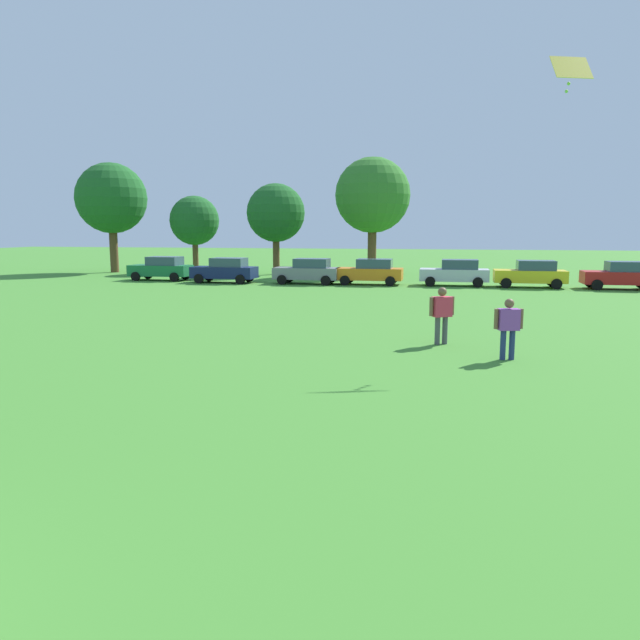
% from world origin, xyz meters
% --- Properties ---
extents(ground_plane, '(160.00, 160.00, 0.00)m').
position_xyz_m(ground_plane, '(0.00, 30.00, 0.00)').
color(ground_plane, '#42842D').
extents(adult_bystander, '(0.79, 0.44, 1.70)m').
position_xyz_m(adult_bystander, '(7.87, 14.40, 1.01)').
color(adult_bystander, navy).
rests_on(adult_bystander, ground).
extents(bystander_near_trees, '(0.76, 0.58, 1.80)m').
position_xyz_m(bystander_near_trees, '(6.05, 16.35, 1.07)').
color(bystander_near_trees, '#4C4C51').
rests_on(bystander_near_trees, ground).
extents(kite, '(1.29, 0.91, 1.11)m').
position_xyz_m(kite, '(9.65, 17.60, 8.36)').
color(kite, yellow).
extents(parked_car_green_0, '(4.30, 2.02, 1.68)m').
position_xyz_m(parked_car_green_0, '(-13.72, 36.79, 0.86)').
color(parked_car_green_0, '#196B38').
rests_on(parked_car_green_0, ground).
extents(parked_car_navy_1, '(4.30, 2.02, 1.68)m').
position_xyz_m(parked_car_navy_1, '(-8.58, 35.87, 0.86)').
color(parked_car_navy_1, '#141E4C').
rests_on(parked_car_navy_1, ground).
extents(parked_car_gray_2, '(4.30, 2.02, 1.68)m').
position_xyz_m(parked_car_gray_2, '(-2.90, 36.17, 0.86)').
color(parked_car_gray_2, slate).
rests_on(parked_car_gray_2, ground).
extents(parked_car_orange_3, '(4.30, 2.02, 1.68)m').
position_xyz_m(parked_car_orange_3, '(1.22, 36.49, 0.86)').
color(parked_car_orange_3, orange).
rests_on(parked_car_orange_3, ground).
extents(parked_car_silver_4, '(4.30, 2.02, 1.68)m').
position_xyz_m(parked_car_silver_4, '(6.64, 36.80, 0.86)').
color(parked_car_silver_4, silver).
rests_on(parked_car_silver_4, ground).
extents(parked_car_yellow_5, '(4.30, 2.02, 1.68)m').
position_xyz_m(parked_car_yellow_5, '(11.24, 36.65, 0.86)').
color(parked_car_yellow_5, yellow).
rests_on(parked_car_yellow_5, ground).
extents(parked_car_red_6, '(4.30, 2.02, 1.68)m').
position_xyz_m(parked_car_red_6, '(16.41, 36.52, 0.86)').
color(parked_car_red_6, red).
rests_on(parked_car_red_6, ground).
extents(tree_far_left, '(5.82, 5.82, 9.06)m').
position_xyz_m(tree_far_left, '(-21.42, 43.53, 6.12)').
color(tree_far_left, brown).
rests_on(tree_far_left, ground).
extents(tree_left, '(4.08, 4.08, 6.36)m').
position_xyz_m(tree_left, '(-14.61, 44.75, 4.29)').
color(tree_left, brown).
rests_on(tree_left, ground).
extents(tree_right, '(4.62, 4.62, 7.20)m').
position_xyz_m(tree_right, '(-7.37, 44.05, 4.86)').
color(tree_right, brown).
rests_on(tree_right, ground).
extents(tree_far_right, '(5.90, 5.90, 9.20)m').
position_xyz_m(tree_far_right, '(0.18, 45.32, 6.21)').
color(tree_far_right, brown).
rests_on(tree_far_right, ground).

